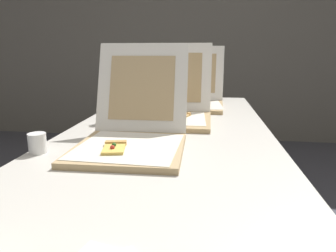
{
  "coord_description": "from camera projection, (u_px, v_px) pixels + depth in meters",
  "views": [
    {
      "loc": [
        0.17,
        -0.75,
        1.08
      ],
      "look_at": [
        0.02,
        0.42,
        0.79
      ],
      "focal_mm": 32.11,
      "sensor_mm": 36.0,
      "label": 1
    }
  ],
  "objects": [
    {
      "name": "pizza_box_back",
      "position": [
        193.0,
        98.0,
        1.97
      ],
      "size": [
        0.41,
        0.54,
        0.39
      ],
      "rotation": [
        0.0,
        0.0,
        -0.04
      ],
      "color": "tan",
      "rests_on": "table"
    },
    {
      "name": "cup_white_near_left",
      "position": [
        37.0,
        143.0,
        1.07
      ],
      "size": [
        0.06,
        0.06,
        0.07
      ],
      "primitive_type": "cylinder",
      "color": "white",
      "rests_on": "table"
    },
    {
      "name": "pizza_box_middle",
      "position": [
        174.0,
        110.0,
        1.57
      ],
      "size": [
        0.39,
        0.49,
        0.4
      ],
      "rotation": [
        0.0,
        0.0,
        -0.01
      ],
      "color": "tan",
      "rests_on": "table"
    },
    {
      "name": "wall_back",
      "position": [
        194.0,
        32.0,
        3.58
      ],
      "size": [
        10.0,
        0.1,
        2.6
      ],
      "primitive_type": "cube",
      "color": "gray",
      "rests_on": "ground"
    },
    {
      "name": "cup_white_far",
      "position": [
        132.0,
        107.0,
        1.75
      ],
      "size": [
        0.06,
        0.06,
        0.07
      ],
      "primitive_type": "cylinder",
      "color": "white",
      "rests_on": "table"
    },
    {
      "name": "table",
      "position": [
        168.0,
        140.0,
        1.39
      ],
      "size": [
        0.93,
        2.1,
        0.73
      ],
      "color": "beige",
      "rests_on": "ground"
    },
    {
      "name": "pizza_box_front",
      "position": [
        132.0,
        133.0,
        1.13
      ],
      "size": [
        0.4,
        0.53,
        0.39
      ],
      "rotation": [
        0.0,
        0.0,
        0.02
      ],
      "color": "tan",
      "rests_on": "table"
    },
    {
      "name": "cup_white_mid",
      "position": [
        103.0,
        117.0,
        1.49
      ],
      "size": [
        0.06,
        0.06,
        0.07
      ],
      "primitive_type": "cylinder",
      "color": "white",
      "rests_on": "table"
    }
  ]
}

